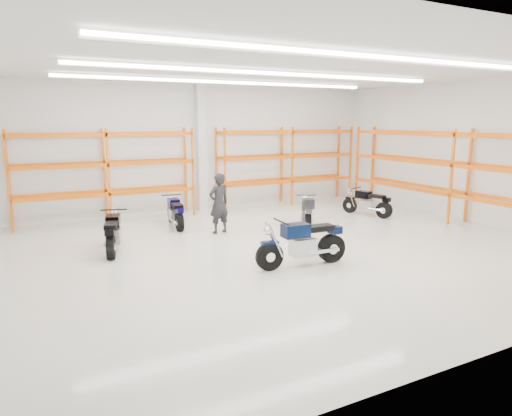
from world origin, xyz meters
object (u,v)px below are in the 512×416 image
motorcycle_back_a (113,234)px  motorcycle_back_d (369,203)px  motorcycle_back_b (175,213)px  standing_man (219,203)px  motorcycle_back_c (307,212)px  motorcycle_main (306,244)px  structural_column (201,149)px

motorcycle_back_a → motorcycle_back_d: bearing=3.1°
motorcycle_back_b → standing_man: standing_man is taller
motorcycle_back_c → motorcycle_main: bearing=-124.1°
motorcycle_back_c → motorcycle_back_d: size_ratio=0.98×
motorcycle_back_d → standing_man: bearing=178.6°
motorcycle_back_c → structural_column: 4.87m
standing_man → structural_column: 3.87m
standing_man → motorcycle_back_d: bearing=168.2°
motorcycle_main → motorcycle_back_c: 3.73m
motorcycle_back_d → motorcycle_back_b: bearing=167.4°
motorcycle_main → standing_man: (-0.55, 3.72, 0.37)m
motorcycle_main → motorcycle_back_b: bearing=106.2°
motorcycle_main → motorcycle_back_a: motorcycle_main is taller
motorcycle_back_d → structural_column: bearing=142.1°
motorcycle_main → motorcycle_back_b: 5.24m
motorcycle_back_b → motorcycle_main: bearing=-73.8°
motorcycle_main → motorcycle_back_c: bearing=55.9°
structural_column → standing_man: bearing=-103.1°
standing_man → motorcycle_back_a: bearing=0.5°
motorcycle_back_b → motorcycle_back_d: (6.44, -1.44, -0.00)m
motorcycle_back_c → motorcycle_back_d: bearing=9.8°
motorcycle_back_a → motorcycle_back_d: size_ratio=1.07×
motorcycle_main → motorcycle_back_c: size_ratio=1.23×
motorcycle_back_b → standing_man: size_ratio=1.09×
motorcycle_back_a → standing_man: size_ratio=1.12×
motorcycle_back_c → structural_column: bearing=113.7°
motorcycle_back_c → motorcycle_back_d: 2.92m
motorcycle_back_d → structural_column: size_ratio=0.41×
motorcycle_main → motorcycle_back_a: size_ratio=1.13×
motorcycle_main → structural_column: structural_column is taller
motorcycle_main → motorcycle_back_b: motorcycle_main is taller
motorcycle_back_a → structural_column: structural_column is taller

